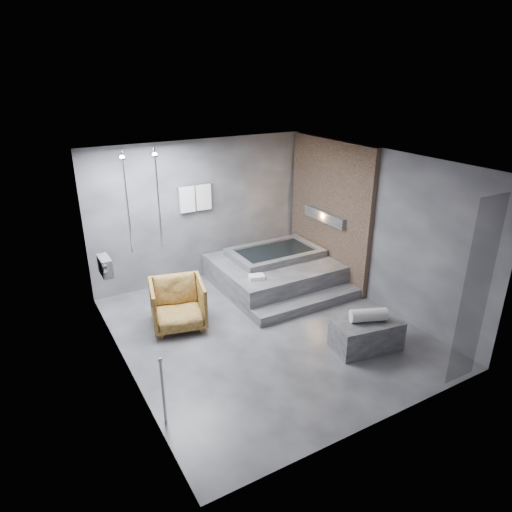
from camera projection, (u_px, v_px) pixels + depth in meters
room at (280, 223)px, 7.27m from camera, size 5.00×5.04×2.82m
tub_deck at (274, 272)px, 9.10m from camera, size 2.20×2.00×0.50m
tub_step at (308, 304)px, 8.22m from camera, size 2.20×0.36×0.18m
concrete_bench at (366, 334)px, 7.01m from camera, size 1.11×0.73×0.46m
driftwood_chair at (178, 304)px, 7.55m from camera, size 1.04×1.06×0.80m
rolled_towel at (369, 315)px, 6.89m from camera, size 0.59×0.40×0.20m
deck_towel at (257, 277)px, 8.21m from camera, size 0.32×0.27×0.07m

